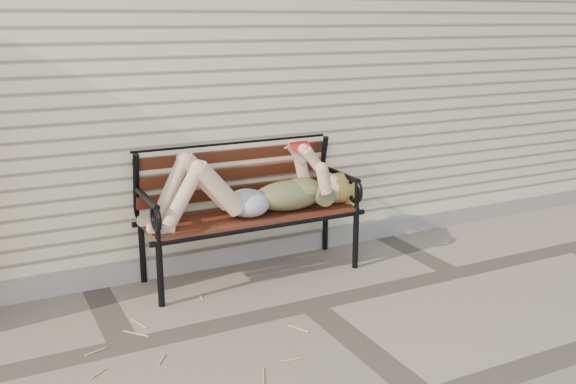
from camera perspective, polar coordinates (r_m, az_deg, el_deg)
ground at (r=4.40m, az=2.04°, el=-10.01°), size 80.00×80.00×0.00m
house_wall at (r=6.78m, az=-10.37°, el=11.79°), size 8.00×4.00×3.00m
foundation_strip at (r=5.18m, az=-3.13°, el=-5.16°), size 8.00×0.10×0.15m
garden_bench at (r=4.79m, az=-3.82°, el=0.14°), size 1.74×0.69×1.13m
reading_woman at (r=4.66m, az=-3.00°, el=0.22°), size 1.64×0.37×0.52m
straw_scatter at (r=3.84m, az=-12.53°, el=-14.35°), size 2.74×1.72×0.01m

